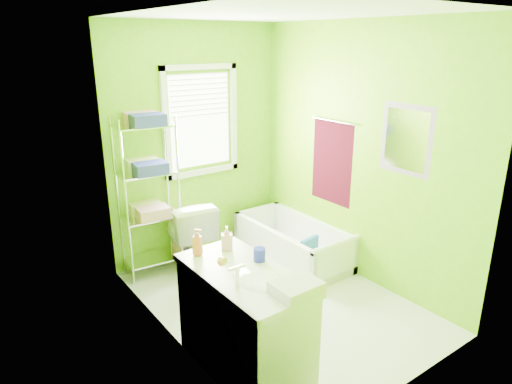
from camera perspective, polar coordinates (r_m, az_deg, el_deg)
ground at (r=4.55m, az=2.43°, el=-13.42°), size 2.90×2.90×0.00m
room_envelope at (r=3.96m, az=2.74°, el=5.99°), size 2.14×2.94×2.62m
window at (r=5.14m, az=-6.94°, el=9.51°), size 0.92×0.05×1.22m
door at (r=2.81m, az=-1.30°, el=-11.33°), size 0.09×0.80×2.00m
right_wall_decor at (r=4.70m, az=12.77°, el=4.71°), size 0.04×1.48×1.17m
bathtub at (r=5.26m, az=4.87°, el=-7.00°), size 0.66×1.41×0.46m
toilet at (r=5.02m, az=-8.53°, el=-5.17°), size 0.58×0.86×0.81m
vanity at (r=3.50m, az=-1.37°, el=-15.51°), size 0.57×1.11×1.04m
wire_shelf_unit at (r=4.80m, az=-13.27°, el=1.72°), size 0.61×0.49×1.73m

